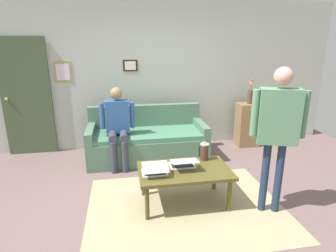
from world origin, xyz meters
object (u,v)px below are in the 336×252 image
at_px(interior_door, 27,98).
at_px(couch, 147,141).
at_px(laptop_center, 155,171).
at_px(person_seated, 118,123).
at_px(side_shelf, 247,125).
at_px(laptop_left, 183,164).
at_px(french_press, 204,152).
at_px(flower_vase, 250,95).
at_px(person_standing, 278,123).
at_px(coffee_table, 184,173).

bearing_deg(interior_door, couch, 164.10).
relative_size(laptop_center, person_seated, 0.23).
height_order(laptop_center, side_shelf, side_shelf).
distance_m(laptop_left, french_press, 0.38).
xyz_separation_m(laptop_center, flower_vase, (-2.05, -1.88, 0.49)).
xyz_separation_m(flower_vase, person_standing, (0.71, 2.14, 0.10)).
bearing_deg(french_press, person_seated, -43.43).
distance_m(laptop_left, person_standing, 1.20).
height_order(couch, flower_vase, flower_vase).
relative_size(french_press, flower_vase, 0.55).
relative_size(flower_vase, person_standing, 0.27).
bearing_deg(french_press, person_standing, 138.95).
bearing_deg(side_shelf, interior_door, -4.09).
bearing_deg(person_standing, person_seated, -42.58).
xyz_separation_m(coffee_table, person_seated, (0.79, -1.29, 0.31)).
height_order(laptop_center, person_standing, person_standing).
xyz_separation_m(laptop_center, person_standing, (-1.34, 0.26, 0.59)).
xyz_separation_m(couch, flower_vase, (-1.98, -0.29, 0.69)).
xyz_separation_m(interior_door, coffee_table, (-2.34, 2.10, -0.61)).
distance_m(laptop_center, person_standing, 1.49).
bearing_deg(coffee_table, couch, -78.52).
distance_m(couch, flower_vase, 2.12).
relative_size(interior_door, couch, 1.03).
distance_m(interior_door, french_press, 3.28).
bearing_deg(flower_vase, person_seated, 11.85).
height_order(interior_door, person_standing, interior_door).
xyz_separation_m(couch, laptop_center, (0.06, 1.59, 0.20)).
bearing_deg(couch, french_press, 116.15).
bearing_deg(person_seated, interior_door, -27.46).
xyz_separation_m(side_shelf, person_seated, (2.47, 0.52, 0.31)).
relative_size(laptop_left, flower_vase, 0.76).
xyz_separation_m(interior_door, person_standing, (-3.31, 2.42, 0.07)).
height_order(flower_vase, person_seated, flower_vase).
bearing_deg(french_press, coffee_table, 36.45).
xyz_separation_m(laptop_center, person_seated, (0.42, -1.36, 0.22)).
distance_m(interior_door, side_shelf, 4.08).
distance_m(french_press, side_shelf, 2.08).
xyz_separation_m(coffee_table, side_shelf, (-1.68, -1.81, 0.00)).
bearing_deg(couch, interior_door, -15.90).
bearing_deg(side_shelf, coffee_table, 47.17).
bearing_deg(laptop_center, flower_vase, -137.47).
xyz_separation_m(coffee_table, person_standing, (-0.97, 0.33, 0.68)).
xyz_separation_m(laptop_left, side_shelf, (-1.68, -1.75, -0.09)).
height_order(flower_vase, person_standing, person_standing).
bearing_deg(coffee_table, person_standing, 161.30).
height_order(laptop_center, person_seated, person_seated).
relative_size(couch, person_standing, 1.17).
bearing_deg(laptop_center, coffee_table, -169.20).
bearing_deg(person_standing, french_press, -41.05).
xyz_separation_m(french_press, flower_vase, (-1.36, -1.57, 0.42)).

